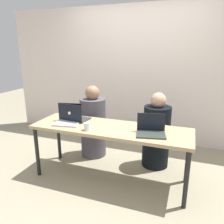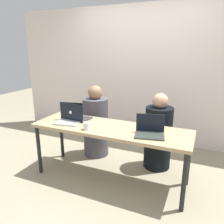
{
  "view_description": "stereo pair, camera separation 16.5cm",
  "coord_description": "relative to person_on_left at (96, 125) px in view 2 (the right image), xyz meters",
  "views": [
    {
      "loc": [
        0.89,
        -2.4,
        1.67
      ],
      "look_at": [
        0.0,
        0.06,
        0.91
      ],
      "focal_mm": 35.0,
      "sensor_mm": 36.0,
      "label": 1
    },
    {
      "loc": [
        1.05,
        -2.34,
        1.67
      ],
      "look_at": [
        0.0,
        0.06,
        0.91
      ],
      "focal_mm": 35.0,
      "sensor_mm": 36.0,
      "label": 2
    }
  ],
  "objects": [
    {
      "name": "laptop_front_right",
      "position": [
        1.01,
        -0.61,
        0.27
      ],
      "size": [
        0.37,
        0.3,
        0.23
      ],
      "rotation": [
        0.0,
        0.0,
        0.21
      ],
      "color": "#343C38",
      "rests_on": "desk"
    },
    {
      "name": "person_on_left",
      "position": [
        0.0,
        0.0,
        0.0
      ],
      "size": [
        0.48,
        0.48,
        1.13
      ],
      "rotation": [
        0.0,
        0.0,
        2.88
      ],
      "color": "#494751",
      "rests_on": "ground"
    },
    {
      "name": "person_on_right",
      "position": [
        1.0,
        0.0,
        -0.02
      ],
      "size": [
        0.39,
        0.39,
        1.09
      ],
      "rotation": [
        0.0,
        0.0,
        3.11
      ],
      "color": "black",
      "rests_on": "ground"
    },
    {
      "name": "desk",
      "position": [
        0.5,
        -0.56,
        0.16
      ],
      "size": [
        2.0,
        0.61,
        0.73
      ],
      "color": "tan",
      "rests_on": "ground"
    },
    {
      "name": "laptop_back_left",
      "position": [
        -0.06,
        -0.48,
        0.28
      ],
      "size": [
        0.37,
        0.3,
        0.24
      ],
      "rotation": [
        0.0,
        0.0,
        3.05
      ],
      "color": "#3B393A",
      "rests_on": "desk"
    },
    {
      "name": "ground_plane",
      "position": [
        0.5,
        -0.56,
        -0.5
      ],
      "size": [
        12.0,
        12.0,
        0.0
      ],
      "primitive_type": "plane",
      "color": "gray"
    },
    {
      "name": "laptop_front_left",
      "position": [
        -0.08,
        -0.59,
        0.28
      ],
      "size": [
        0.36,
        0.31,
        0.25
      ],
      "rotation": [
        0.0,
        0.0,
        0.18
      ],
      "color": "#B1B3B5",
      "rests_on": "desk"
    },
    {
      "name": "back_wall",
      "position": [
        0.5,
        0.93,
        0.7
      ],
      "size": [
        5.19,
        0.1,
        2.4
      ],
      "primitive_type": "cube",
      "color": "silver",
      "rests_on": "ground"
    },
    {
      "name": "water_glass_left",
      "position": [
        0.27,
        -0.75,
        0.26
      ],
      "size": [
        0.07,
        0.07,
        0.09
      ],
      "color": "silver",
      "rests_on": "desk"
    }
  ]
}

